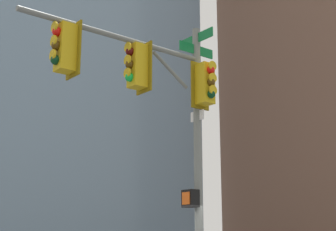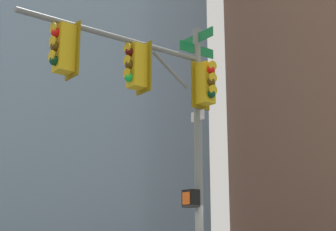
% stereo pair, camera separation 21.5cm
% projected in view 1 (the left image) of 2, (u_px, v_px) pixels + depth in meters
% --- Properties ---
extents(signal_pole_assembly, '(5.15, 1.20, 6.87)m').
position_uv_depth(signal_pole_assembly, '(159.00, 98.00, 11.40)').
color(signal_pole_assembly, slate).
rests_on(signal_pole_assembly, ground_plane).
extents(building_brick_midblock, '(16.59, 16.07, 48.96)m').
position_uv_depth(building_brick_midblock, '(327.00, 41.00, 59.34)').
color(building_brick_midblock, brown).
rests_on(building_brick_midblock, ground_plane).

